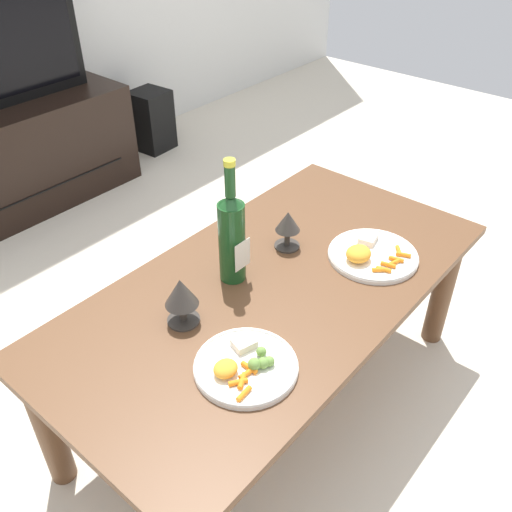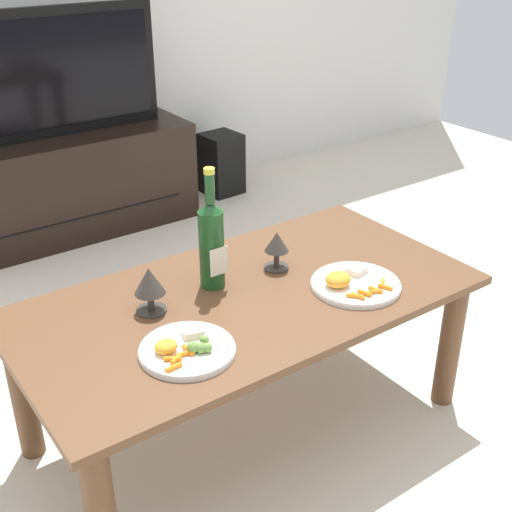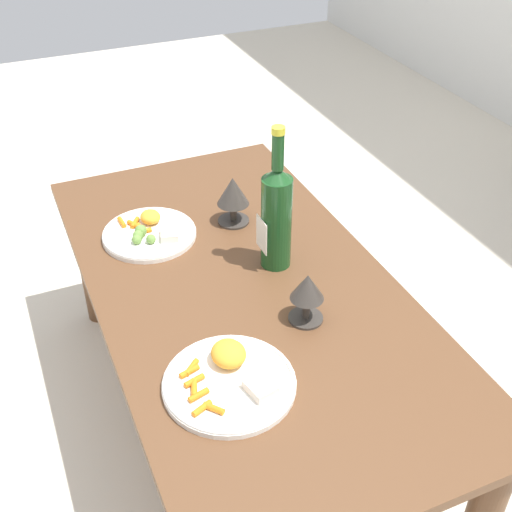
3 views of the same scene
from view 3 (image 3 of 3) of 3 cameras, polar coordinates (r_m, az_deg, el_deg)
The scene contains 7 objects.
ground_plane at distance 1.88m, azimuth -0.90°, elevation -13.95°, with size 6.40×6.40×0.00m, color beige.
dining_table at distance 1.60m, azimuth -1.03°, elevation -4.76°, with size 1.32×0.68×0.48m.
wine_bottle at distance 1.54m, azimuth 1.77°, elevation 3.64°, with size 0.07×0.08×0.36m.
goblet_left at distance 1.73m, azimuth -2.00°, elevation 5.39°, with size 0.08×0.08×0.13m.
goblet_right at distance 1.41m, azimuth 4.43°, elevation -2.98°, with size 0.08×0.08×0.12m.
dinner_plate_left at distance 1.73m, azimuth -9.17°, elevation 2.01°, with size 0.24×0.24×0.04m.
dinner_plate_right at distance 1.31m, azimuth -2.31°, elevation -10.55°, with size 0.26×0.26×0.05m.
Camera 3 is at (1.13, -0.45, 1.44)m, focal length 46.45 mm.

